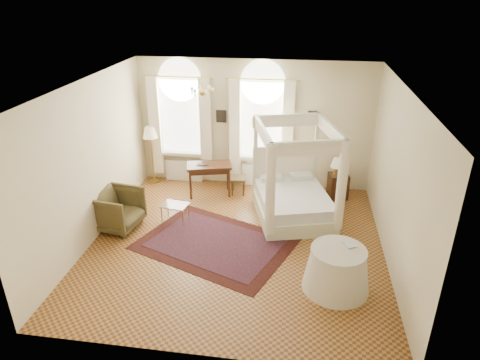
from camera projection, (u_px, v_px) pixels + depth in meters
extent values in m
plane|color=#99662C|center=(236.00, 243.00, 8.95)|extent=(6.00, 6.00, 0.00)
plane|color=beige|center=(254.00, 125.00, 10.95)|extent=(6.00, 0.00, 6.00)
plane|color=beige|center=(201.00, 263.00, 5.57)|extent=(6.00, 0.00, 6.00)
plane|color=beige|center=(90.00, 163.00, 8.66)|extent=(0.00, 6.00, 6.00)
plane|color=beige|center=(397.00, 181.00, 7.86)|extent=(0.00, 6.00, 6.00)
plane|color=white|center=(236.00, 86.00, 7.57)|extent=(6.00, 6.00, 0.00)
cube|color=silver|center=(182.00, 116.00, 11.11)|extent=(1.10, 0.04, 1.90)
cylinder|color=silver|center=(179.00, 80.00, 10.71)|extent=(1.10, 0.04, 1.10)
cube|color=white|center=(183.00, 153.00, 11.45)|extent=(1.32, 0.24, 0.08)
cube|color=#F3E4C9|center=(155.00, 126.00, 11.16)|extent=(0.28, 0.14, 2.60)
cube|color=#F3E4C9|center=(206.00, 129.00, 10.98)|extent=(0.28, 0.14, 2.60)
cube|color=white|center=(184.00, 170.00, 11.68)|extent=(1.00, 0.12, 0.58)
cube|color=silver|center=(262.00, 120.00, 10.84)|extent=(1.10, 0.04, 1.90)
cylinder|color=silver|center=(263.00, 82.00, 10.44)|extent=(1.10, 0.04, 1.10)
cube|color=white|center=(261.00, 157.00, 11.17)|extent=(1.32, 0.24, 0.08)
cube|color=#F3E4C9|center=(235.00, 130.00, 10.88)|extent=(0.28, 0.14, 2.60)
cube|color=#F3E4C9|center=(288.00, 133.00, 10.70)|extent=(0.28, 0.14, 2.60)
cube|color=white|center=(260.00, 175.00, 11.40)|extent=(1.00, 0.12, 0.58)
cylinder|color=gold|center=(202.00, 82.00, 8.85)|extent=(0.02, 0.02, 0.40)
sphere|color=gold|center=(202.00, 92.00, 8.94)|extent=(0.16, 0.16, 0.16)
sphere|color=beige|center=(212.00, 89.00, 8.88)|extent=(0.07, 0.07, 0.07)
sphere|color=beige|center=(209.00, 87.00, 9.07)|extent=(0.07, 0.07, 0.07)
sphere|color=beige|center=(199.00, 87.00, 9.10)|extent=(0.07, 0.07, 0.07)
sphere|color=beige|center=(192.00, 89.00, 8.94)|extent=(0.07, 0.07, 0.07)
sphere|color=beige|center=(195.00, 91.00, 8.75)|extent=(0.07, 0.07, 0.07)
sphere|color=beige|center=(205.00, 91.00, 8.72)|extent=(0.07, 0.07, 0.07)
cube|color=black|center=(221.00, 116.00, 10.95)|extent=(0.26, 0.03, 0.32)
cube|color=black|center=(312.00, 116.00, 10.61)|extent=(0.22, 0.03, 0.26)
cube|color=beige|center=(293.00, 210.00, 9.91)|extent=(2.08, 2.34, 0.34)
cube|color=silver|center=(293.00, 199.00, 9.79)|extent=(1.96, 2.22, 0.26)
cube|color=#F3E4C9|center=(285.00, 167.00, 10.48)|extent=(1.56, 0.51, 1.13)
cube|color=beige|center=(255.00, 160.00, 10.28)|extent=(0.10, 0.10, 2.16)
cube|color=beige|center=(315.00, 157.00, 10.45)|extent=(0.10, 0.10, 2.16)
cube|color=beige|center=(270.00, 195.00, 8.61)|extent=(0.10, 0.10, 2.16)
cube|color=beige|center=(341.00, 191.00, 8.78)|extent=(0.10, 0.10, 2.16)
cube|color=beige|center=(288.00, 116.00, 9.91)|extent=(1.56, 0.51, 0.08)
cube|color=beige|center=(310.00, 143.00, 8.24)|extent=(1.56, 0.51, 0.08)
cube|color=beige|center=(263.00, 129.00, 8.99)|extent=(0.61, 1.92, 0.08)
cube|color=beige|center=(331.00, 126.00, 9.16)|extent=(0.61, 1.92, 0.08)
cube|color=#F3E4C9|center=(287.00, 121.00, 9.97)|extent=(1.60, 0.49, 0.26)
cube|color=#F3E4C9|center=(309.00, 149.00, 8.29)|extent=(1.60, 0.49, 0.26)
cube|color=#F3E4C9|center=(263.00, 135.00, 9.04)|extent=(0.59, 1.96, 0.26)
cube|color=#F3E4C9|center=(331.00, 132.00, 9.22)|extent=(0.59, 1.96, 0.26)
cylinder|color=#F3E4C9|center=(270.00, 191.00, 8.57)|extent=(0.21, 0.21, 1.97)
cylinder|color=#F3E4C9|center=(342.00, 186.00, 8.74)|extent=(0.21, 0.21, 1.97)
cube|color=#3B2310|center=(338.00, 186.00, 10.73)|extent=(0.54, 0.51, 0.64)
cylinder|color=gold|center=(336.00, 170.00, 10.57)|extent=(0.12, 0.12, 0.20)
cone|color=beige|center=(337.00, 163.00, 10.48)|extent=(0.28, 0.28, 0.22)
cube|color=#3B2310|center=(209.00, 166.00, 10.71)|extent=(1.22, 0.84, 0.07)
cube|color=#3B2310|center=(209.00, 169.00, 10.75)|extent=(1.08, 0.71, 0.11)
cylinder|color=#3B2310|center=(190.00, 178.00, 11.03)|extent=(0.06, 0.06, 0.77)
cylinder|color=#3B2310|center=(228.00, 176.00, 11.13)|extent=(0.06, 0.06, 0.77)
cylinder|color=#3B2310|center=(190.00, 185.00, 10.63)|extent=(0.06, 0.06, 0.77)
cylinder|color=#3B2310|center=(229.00, 183.00, 10.73)|extent=(0.06, 0.06, 0.77)
imported|color=black|center=(203.00, 164.00, 10.71)|extent=(0.32, 0.22, 0.02)
cube|color=#4E3E21|center=(238.00, 179.00, 10.92)|extent=(0.42, 0.42, 0.08)
cylinder|color=#3B2310|center=(232.00, 189.00, 10.89)|extent=(0.04, 0.04, 0.37)
cylinder|color=#3B2310|center=(244.00, 189.00, 10.87)|extent=(0.04, 0.04, 0.37)
cylinder|color=#3B2310|center=(233.00, 184.00, 11.15)|extent=(0.04, 0.04, 0.37)
cylinder|color=#3B2310|center=(244.00, 184.00, 11.14)|extent=(0.04, 0.04, 0.37)
imported|color=#43391D|center=(117.00, 209.00, 9.37)|extent=(1.12, 1.10, 0.89)
cube|color=silver|center=(175.00, 205.00, 9.66)|extent=(0.64, 0.49, 0.02)
cylinder|color=gold|center=(162.00, 215.00, 9.66)|extent=(0.02, 0.02, 0.40)
cylinder|color=gold|center=(183.00, 218.00, 9.54)|extent=(0.02, 0.02, 0.40)
cylinder|color=gold|center=(168.00, 208.00, 9.96)|extent=(0.02, 0.02, 0.40)
cylinder|color=gold|center=(188.00, 211.00, 9.83)|extent=(0.02, 0.02, 0.40)
cylinder|color=gold|center=(154.00, 181.00, 11.73)|extent=(0.28, 0.28, 0.03)
cylinder|color=gold|center=(152.00, 158.00, 11.44)|extent=(0.04, 0.04, 1.38)
cone|color=beige|center=(150.00, 132.00, 11.14)|extent=(0.40, 0.40, 0.29)
cube|color=#3E150F|center=(215.00, 244.00, 8.94)|extent=(3.60, 3.13, 0.01)
cube|color=black|center=(215.00, 243.00, 8.93)|extent=(2.99, 2.52, 0.01)
cone|color=silver|center=(337.00, 270.00, 7.50)|extent=(1.19, 1.19, 0.77)
cylinder|color=silver|center=(339.00, 251.00, 7.33)|extent=(0.97, 0.97, 0.04)
imported|color=black|center=(344.00, 245.00, 7.43)|extent=(0.29, 0.31, 0.02)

